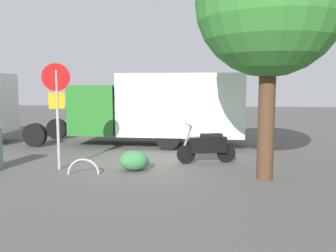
# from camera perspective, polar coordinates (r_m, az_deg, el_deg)

# --- Properties ---
(ground_plane) EXTENTS (60.00, 60.00, 0.00)m
(ground_plane) POSITION_cam_1_polar(r_m,az_deg,el_deg) (10.76, -2.00, -6.01)
(ground_plane) COLOR #4D4B48
(box_truck_near) EXTENTS (8.44, 2.45, 2.78)m
(box_truck_near) POSITION_cam_1_polar(r_m,az_deg,el_deg) (13.79, -1.84, 3.33)
(box_truck_near) COLOR black
(box_truck_near) RESTS_ON ground
(motorcycle) EXTENTS (1.78, 0.72, 1.20)m
(motorcycle) POSITION_cam_1_polar(r_m,az_deg,el_deg) (10.76, 6.40, -3.22)
(motorcycle) COLOR black
(motorcycle) RESTS_ON ground
(stop_sign) EXTENTS (0.71, 0.33, 2.94)m
(stop_sign) POSITION_cam_1_polar(r_m,az_deg,el_deg) (10.20, -17.50, 4.12)
(stop_sign) COLOR #9E9EA3
(stop_sign) RESTS_ON ground
(street_tree) EXTENTS (3.58, 3.58, 6.11)m
(street_tree) POSITION_cam_1_polar(r_m,az_deg,el_deg) (9.25, 16.12, 18.50)
(street_tree) COLOR #47301E
(street_tree) RESTS_ON ground
(bike_rack_hoop) EXTENTS (0.85, 0.15, 0.85)m
(bike_rack_hoop) POSITION_cam_1_polar(r_m,az_deg,el_deg) (9.68, -13.49, -7.60)
(bike_rack_hoop) COLOR #B7B7BC
(bike_rack_hoop) RESTS_ON ground
(shrub_near_sign) EXTENTS (0.81, 0.66, 0.55)m
(shrub_near_sign) POSITION_cam_1_polar(r_m,az_deg,el_deg) (9.81, -5.50, -5.61)
(shrub_near_sign) COLOR #367341
(shrub_near_sign) RESTS_ON ground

